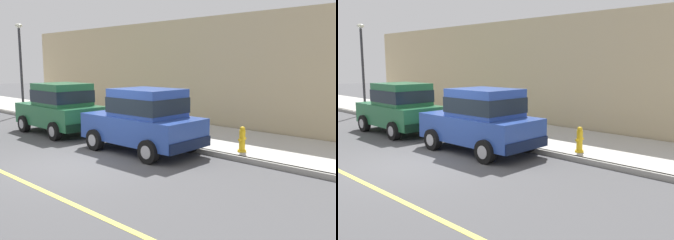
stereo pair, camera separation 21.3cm
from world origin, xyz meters
The scene contains 10 objects.
ground_plane centered at (0.00, 0.00, 0.00)m, with size 80.00×80.00×0.00m, color #4C4C4F.
curb centered at (3.20, 0.00, 0.07)m, with size 0.16×64.00×0.14m, color gray.
sidewalk centered at (5.00, 0.00, 0.07)m, with size 3.60×64.00×0.14m, color #B7B5AD.
lane_centre_line centered at (-1.60, 0.00, 0.00)m, with size 0.12×57.60×0.01m, color #E0D64C.
car_blue_hatchback centered at (2.19, -0.20, 0.98)m, with size 2.00×3.82×1.88m.
car_green_hatchback centered at (2.11, 4.24, 0.98)m, with size 2.01×3.83×1.88m.
dog_grey centered at (4.60, -0.52, 0.43)m, with size 0.59×0.55×0.49m.
fire_hydrant centered at (3.65, -2.65, 0.48)m, with size 0.34×0.24×0.72m.
street_lamp centered at (3.55, 10.23, 2.91)m, with size 0.36×0.36×4.42m.
building_facade centered at (7.10, 4.05, 2.22)m, with size 0.50×20.00×4.44m, color tan.
Camera 2 is at (-5.08, -8.22, 2.60)m, focal length 39.72 mm.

